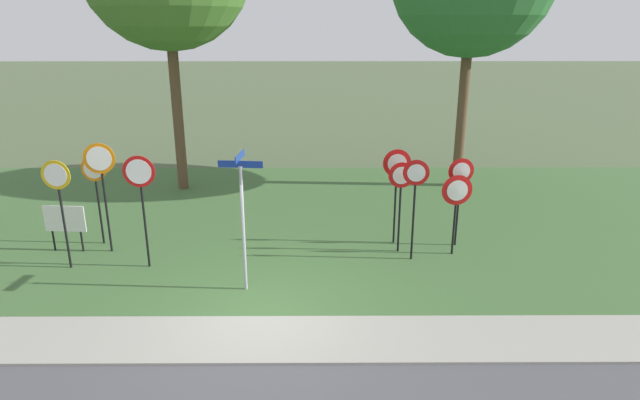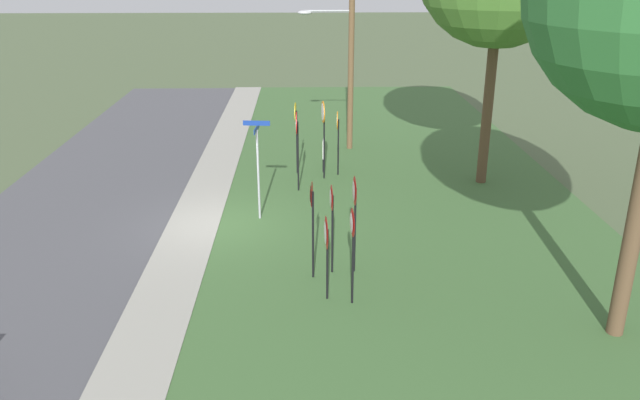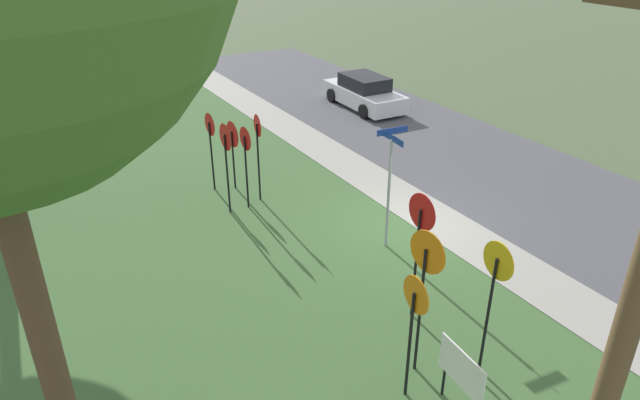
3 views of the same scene
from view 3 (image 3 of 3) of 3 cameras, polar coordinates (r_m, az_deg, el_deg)
ground_plane at (r=15.64m, az=9.17°, el=-2.69°), size 160.00×160.00×0.00m
road_asphalt at (r=18.82m, az=20.61°, el=1.12°), size 44.00×6.40×0.01m
sidewalk_strip at (r=16.10m, az=11.39°, el=-1.87°), size 44.00×1.60×0.06m
grass_median at (r=13.13m, az=-11.89°, el=-9.16°), size 44.00×12.00×0.04m
stop_sign_near_left at (r=9.88m, az=10.46°, el=-7.03°), size 0.78×0.12×2.91m
stop_sign_near_right at (r=9.55m, az=9.34°, el=-11.06°), size 0.66×0.11×2.44m
stop_sign_far_left at (r=11.27m, az=9.95°, el=-2.89°), size 0.76×0.09×2.81m
stop_sign_far_center at (r=10.22m, az=17.03°, el=-7.75°), size 0.70×0.11×2.72m
yield_sign_near_left at (r=15.52m, az=-9.34°, el=5.23°), size 0.74×0.11×2.62m
yield_sign_near_right at (r=16.18m, az=-6.20°, el=6.19°), size 0.64×0.12×2.60m
yield_sign_far_left at (r=17.08m, az=-10.86°, el=6.52°), size 0.68×0.11×2.42m
yield_sign_far_right at (r=17.15m, az=-8.68°, el=6.00°), size 0.79×0.11×2.13m
yield_sign_center at (r=15.81m, az=-7.40°, el=5.10°), size 0.67×0.11×2.41m
street_name_post at (r=13.77m, az=6.96°, el=2.11°), size 0.96×0.81×3.15m
utility_pole at (r=5.95m, az=29.23°, el=-10.33°), size 2.10×2.28×7.91m
notice_board at (r=10.02m, az=13.90°, el=-16.34°), size 1.10×0.12×1.25m
parked_sedan_distant at (r=25.21m, az=4.43°, el=10.64°), size 4.32×1.99×1.39m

